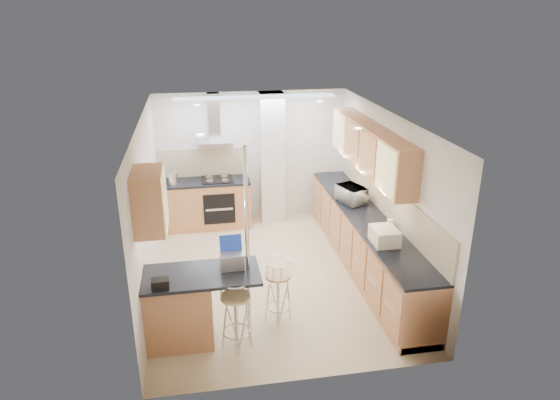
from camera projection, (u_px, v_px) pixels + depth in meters
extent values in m
plane|color=#CEB889|center=(272.00, 275.00, 7.85)|extent=(4.80, 4.80, 0.00)
cube|color=white|center=(252.00, 157.00, 9.61)|extent=(3.60, 0.04, 2.50)
cube|color=white|center=(308.00, 283.00, 5.20)|extent=(3.60, 0.04, 2.50)
cube|color=white|center=(147.00, 209.00, 7.11)|extent=(0.04, 4.80, 2.50)
cube|color=white|center=(387.00, 194.00, 7.69)|extent=(0.04, 4.80, 2.50)
cube|color=white|center=(271.00, 118.00, 6.95)|extent=(3.60, 4.80, 0.02)
cube|color=#C47B4E|center=(370.00, 148.00, 7.81)|extent=(0.34, 3.00, 0.72)
cube|color=#C47B4E|center=(149.00, 201.00, 5.67)|extent=(0.34, 0.62, 0.72)
cube|color=beige|center=(385.00, 198.00, 7.72)|extent=(0.03, 4.40, 0.56)
cube|color=beige|center=(203.00, 163.00, 9.46)|extent=(1.70, 0.03, 0.56)
cube|color=silver|center=(272.00, 159.00, 9.48)|extent=(0.45, 0.40, 2.50)
cube|color=silver|center=(215.00, 143.00, 9.13)|extent=(0.62, 0.48, 0.08)
cube|color=silver|center=(214.00, 117.00, 9.10)|extent=(0.22, 0.20, 0.88)
cylinder|color=silver|center=(247.00, 247.00, 5.98)|extent=(0.05, 0.05, 2.50)
cube|color=black|center=(219.00, 209.00, 9.22)|extent=(0.58, 0.02, 0.58)
cube|color=black|center=(217.00, 180.00, 9.33)|extent=(0.58, 0.50, 0.02)
cube|color=#D2C27E|center=(255.00, 97.00, 8.61)|extent=(2.80, 0.35, 0.02)
cube|color=#C47B4E|center=(365.00, 242.00, 7.94)|extent=(0.60, 4.40, 0.88)
cube|color=black|center=(367.00, 216.00, 7.77)|extent=(0.63, 4.40, 0.04)
cube|color=#C47B4E|center=(205.00, 204.00, 9.47)|extent=(1.70, 0.60, 0.88)
cube|color=black|center=(204.00, 182.00, 9.30)|extent=(1.70, 0.63, 0.04)
cube|color=#C47B4E|center=(201.00, 309.00, 6.18)|extent=(1.35, 0.62, 0.90)
cube|color=black|center=(199.00, 275.00, 6.01)|extent=(1.47, 0.72, 0.04)
imported|color=silver|center=(352.00, 194.00, 8.21)|extent=(0.49, 0.58, 0.28)
cube|color=#95969C|center=(232.00, 261.00, 6.11)|extent=(0.29, 0.23, 0.20)
cube|color=black|center=(160.00, 283.00, 5.69)|extent=(0.20, 0.15, 0.11)
cylinder|color=silver|center=(364.00, 197.00, 8.21)|extent=(0.15, 0.15, 0.19)
cylinder|color=silver|center=(357.00, 188.00, 8.71)|extent=(0.12, 0.12, 0.14)
cylinder|color=#BBB796|center=(393.00, 239.00, 6.73)|extent=(0.16, 0.16, 0.18)
cylinder|color=silver|center=(390.00, 224.00, 7.28)|extent=(0.11, 0.11, 0.13)
cube|color=silver|center=(384.00, 236.00, 6.79)|extent=(0.33, 0.42, 0.22)
cylinder|color=silver|center=(173.00, 179.00, 9.01)|extent=(0.16, 0.16, 0.23)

